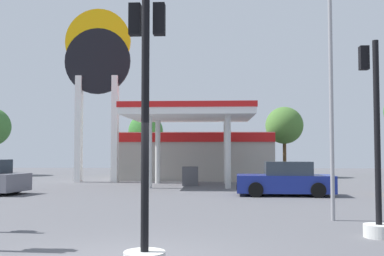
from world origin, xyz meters
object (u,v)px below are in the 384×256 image
Objects in this scene: traffic_signal_0 at (376,177)px; tree_1 at (146,132)px; station_pole_sign at (97,72)px; tree_2 at (284,126)px; car_2 at (285,180)px; traffic_signal_1 at (145,162)px; corner_streetlamp at (333,73)px.

traffic_signal_0 is 27.72m from tree_1.
tree_2 is (12.91, 6.10, -3.19)m from station_pole_sign.
station_pole_sign is at bearing 122.28° from traffic_signal_0.
traffic_signal_0 is (11.44, -18.11, -5.74)m from station_pole_sign.
tree_2 reaches higher than car_2.
traffic_signal_0 is 5.80m from traffic_signal_1.
station_pole_sign is 1.59× the size of corner_streetlamp.
traffic_signal_1 is 29.31m from tree_1.
tree_1 is 11.10m from tree_2.
station_pole_sign is 2.37× the size of traffic_signal_1.
corner_streetlamp reaches higher than tree_1.
traffic_signal_0 is at bearing 30.69° from traffic_signal_1.
tree_1 reaches higher than car_2.
traffic_signal_1 is at bearing -81.13° from tree_1.
station_pole_sign reaches higher than traffic_signal_0.
traffic_signal_0 is 3.72m from corner_streetlamp.
tree_2 reaches higher than traffic_signal_1.
traffic_signal_0 is 0.91× the size of tree_1.
traffic_signal_1 reaches higher than traffic_signal_0.
station_pole_sign is at bearing 107.06° from traffic_signal_1.
corner_streetlamp reaches higher than traffic_signal_0.
car_2 is at bearing -37.46° from station_pole_sign.
tree_1 is 0.94× the size of tree_2.
traffic_signal_0 is at bearing -57.72° from station_pole_sign.
tree_2 is 21.95m from corner_streetlamp.
corner_streetlamp is at bearing -87.90° from car_2.
traffic_signal_0 is 0.86× the size of tree_2.
traffic_signal_0 is 0.65× the size of corner_streetlamp.
car_2 is 8.31m from corner_streetlamp.
station_pole_sign is 8.85m from tree_1.
traffic_signal_0 is 0.97× the size of traffic_signal_1.
tree_1 is (-8.84, 16.11, 2.84)m from car_2.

